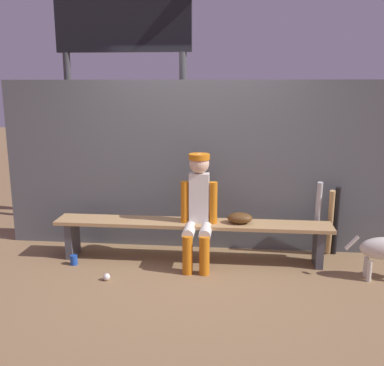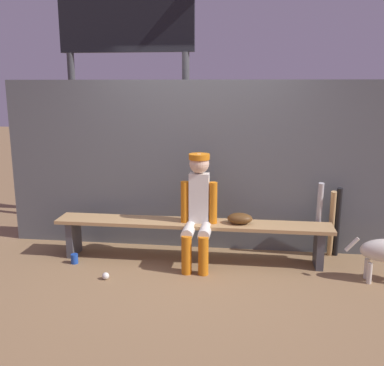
{
  "view_description": "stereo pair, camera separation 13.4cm",
  "coord_description": "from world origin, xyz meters",
  "px_view_note": "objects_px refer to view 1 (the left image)",
  "views": [
    {
      "loc": [
        0.49,
        -4.84,
        2.0
      ],
      "look_at": [
        0.0,
        0.0,
        0.91
      ],
      "focal_mm": 41.96,
      "sensor_mm": 36.0,
      "label": 1
    },
    {
      "loc": [
        0.63,
        -4.82,
        2.0
      ],
      "look_at": [
        0.0,
        0.0,
        0.91
      ],
      "focal_mm": 41.96,
      "sensor_mm": 36.0,
      "label": 2
    }
  ],
  "objects_px": {
    "cup_on_bench": "(213,217)",
    "scoreboard": "(128,53)",
    "baseball_glove": "(240,218)",
    "bat_wood_tan": "(330,223)",
    "baseball": "(107,277)",
    "bat_aluminum_silver": "(317,219)",
    "player_seated": "(198,207)",
    "cup_on_ground": "(74,260)",
    "bat_aluminum_black": "(336,221)",
    "dugout_bench": "(192,229)"
  },
  "relations": [
    {
      "from": "bat_aluminum_silver",
      "to": "bat_wood_tan",
      "type": "distance_m",
      "value": 0.16
    },
    {
      "from": "baseball_glove",
      "to": "bat_aluminum_black",
      "type": "height_order",
      "value": "bat_aluminum_black"
    },
    {
      "from": "dugout_bench",
      "to": "cup_on_ground",
      "type": "relative_size",
      "value": 28.46
    },
    {
      "from": "player_seated",
      "to": "cup_on_ground",
      "type": "xyz_separation_m",
      "value": [
        -1.39,
        -0.16,
        -0.62
      ]
    },
    {
      "from": "dugout_bench",
      "to": "baseball_glove",
      "type": "xyz_separation_m",
      "value": [
        0.54,
        0.0,
        0.15
      ]
    },
    {
      "from": "cup_on_ground",
      "to": "scoreboard",
      "type": "bearing_deg",
      "value": 79.17
    },
    {
      "from": "baseball_glove",
      "to": "bat_wood_tan",
      "type": "bearing_deg",
      "value": 15.52
    },
    {
      "from": "dugout_bench",
      "to": "scoreboard",
      "type": "bearing_deg",
      "value": 127.0
    },
    {
      "from": "dugout_bench",
      "to": "cup_on_ground",
      "type": "height_order",
      "value": "dugout_bench"
    },
    {
      "from": "bat_wood_tan",
      "to": "baseball",
      "type": "xyz_separation_m",
      "value": [
        -2.41,
        -0.93,
        -0.37
      ]
    },
    {
      "from": "player_seated",
      "to": "cup_on_bench",
      "type": "height_order",
      "value": "player_seated"
    },
    {
      "from": "bat_aluminum_black",
      "to": "cup_on_ground",
      "type": "xyz_separation_m",
      "value": [
        -2.97,
        -0.58,
        -0.37
      ]
    },
    {
      "from": "cup_on_bench",
      "to": "baseball_glove",
      "type": "bearing_deg",
      "value": -4.37
    },
    {
      "from": "bat_wood_tan",
      "to": "baseball",
      "type": "distance_m",
      "value": 2.61
    },
    {
      "from": "bat_wood_tan",
      "to": "scoreboard",
      "type": "distance_m",
      "value": 3.43
    },
    {
      "from": "bat_wood_tan",
      "to": "baseball",
      "type": "height_order",
      "value": "bat_wood_tan"
    },
    {
      "from": "bat_wood_tan",
      "to": "cup_on_bench",
      "type": "xyz_separation_m",
      "value": [
        -1.36,
        -0.27,
        0.11
      ]
    },
    {
      "from": "baseball_glove",
      "to": "bat_aluminum_silver",
      "type": "height_order",
      "value": "bat_aluminum_silver"
    },
    {
      "from": "cup_on_ground",
      "to": "bat_aluminum_silver",
      "type": "bearing_deg",
      "value": 11.2
    },
    {
      "from": "bat_aluminum_silver",
      "to": "baseball",
      "type": "distance_m",
      "value": 2.47
    },
    {
      "from": "dugout_bench",
      "to": "baseball",
      "type": "distance_m",
      "value": 1.09
    },
    {
      "from": "player_seated",
      "to": "scoreboard",
      "type": "bearing_deg",
      "value": 126.99
    },
    {
      "from": "baseball_glove",
      "to": "bat_wood_tan",
      "type": "height_order",
      "value": "bat_wood_tan"
    },
    {
      "from": "baseball_glove",
      "to": "baseball",
      "type": "xyz_separation_m",
      "value": [
        -1.36,
        -0.63,
        -0.49
      ]
    },
    {
      "from": "baseball",
      "to": "cup_on_bench",
      "type": "xyz_separation_m",
      "value": [
        1.06,
        0.66,
        0.48
      ]
    },
    {
      "from": "player_seated",
      "to": "baseball_glove",
      "type": "xyz_separation_m",
      "value": [
        0.46,
        0.11,
        -0.15
      ]
    },
    {
      "from": "bat_aluminum_silver",
      "to": "baseball",
      "type": "height_order",
      "value": "bat_aluminum_silver"
    },
    {
      "from": "bat_wood_tan",
      "to": "cup_on_ground",
      "type": "bearing_deg",
      "value": -169.05
    },
    {
      "from": "baseball_glove",
      "to": "cup_on_ground",
      "type": "relative_size",
      "value": 2.55
    },
    {
      "from": "bat_aluminum_black",
      "to": "cup_on_bench",
      "type": "relative_size",
      "value": 7.7
    },
    {
      "from": "bat_aluminum_black",
      "to": "scoreboard",
      "type": "distance_m",
      "value": 3.47
    },
    {
      "from": "scoreboard",
      "to": "bat_aluminum_silver",
      "type": "bearing_deg",
      "value": -23.42
    },
    {
      "from": "cup_on_bench",
      "to": "baseball",
      "type": "bearing_deg",
      "value": -148.18
    },
    {
      "from": "baseball_glove",
      "to": "bat_wood_tan",
      "type": "xyz_separation_m",
      "value": [
        1.05,
        0.29,
        -0.11
      ]
    },
    {
      "from": "baseball_glove",
      "to": "baseball",
      "type": "height_order",
      "value": "baseball_glove"
    },
    {
      "from": "player_seated",
      "to": "scoreboard",
      "type": "distance_m",
      "value": 2.49
    },
    {
      "from": "dugout_bench",
      "to": "bat_aluminum_black",
      "type": "bearing_deg",
      "value": 10.75
    },
    {
      "from": "player_seated",
      "to": "cup_on_bench",
      "type": "distance_m",
      "value": 0.25
    },
    {
      "from": "bat_aluminum_black",
      "to": "cup_on_ground",
      "type": "height_order",
      "value": "bat_aluminum_black"
    },
    {
      "from": "bat_aluminum_black",
      "to": "scoreboard",
      "type": "xyz_separation_m",
      "value": [
        -2.66,
        1.02,
        1.98
      ]
    },
    {
      "from": "bat_aluminum_silver",
      "to": "baseball",
      "type": "relative_size",
      "value": 12.28
    },
    {
      "from": "player_seated",
      "to": "bat_wood_tan",
      "type": "height_order",
      "value": "player_seated"
    },
    {
      "from": "bat_aluminum_silver",
      "to": "bat_aluminum_black",
      "type": "relative_size",
      "value": 1.07
    },
    {
      "from": "cup_on_bench",
      "to": "bat_aluminum_black",
      "type": "bearing_deg",
      "value": 11.58
    },
    {
      "from": "dugout_bench",
      "to": "baseball_glove",
      "type": "relative_size",
      "value": 11.18
    },
    {
      "from": "scoreboard",
      "to": "bat_wood_tan",
      "type": "bearing_deg",
      "value": -21.84
    },
    {
      "from": "cup_on_bench",
      "to": "scoreboard",
      "type": "bearing_deg",
      "value": 133.41
    },
    {
      "from": "bat_wood_tan",
      "to": "bat_aluminum_black",
      "type": "height_order",
      "value": "bat_aluminum_black"
    },
    {
      "from": "player_seated",
      "to": "bat_aluminum_black",
      "type": "distance_m",
      "value": 1.65
    },
    {
      "from": "cup_on_bench",
      "to": "bat_wood_tan",
      "type": "bearing_deg",
      "value": 11.2
    }
  ]
}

